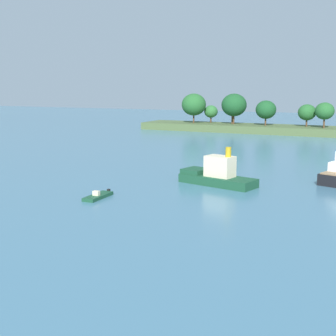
{
  "coord_description": "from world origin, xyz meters",
  "views": [
    {
      "loc": [
        37.38,
        -24.54,
        12.18
      ],
      "look_at": [
        10.26,
        31.83,
        1.2
      ],
      "focal_mm": 49.71,
      "sensor_mm": 36.0,
      "label": 1
    }
  ],
  "objects": [
    {
      "name": "treeline_island",
      "position": [
        0.94,
        98.93,
        3.37
      ],
      "size": [
        59.77,
        12.14,
        10.3
      ],
      "color": "#4C6038",
      "rests_on": "ground"
    },
    {
      "name": "tugboat",
      "position": [
        18.01,
        29.79,
        1.23
      ],
      "size": [
        10.37,
        5.62,
        4.88
      ],
      "color": "#19472D",
      "rests_on": "ground"
    },
    {
      "name": "fishing_skiff",
      "position": [
        8.65,
        17.29,
        0.22
      ],
      "size": [
        1.56,
        4.59,
        0.87
      ],
      "color": "#19472D",
      "rests_on": "ground"
    }
  ]
}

